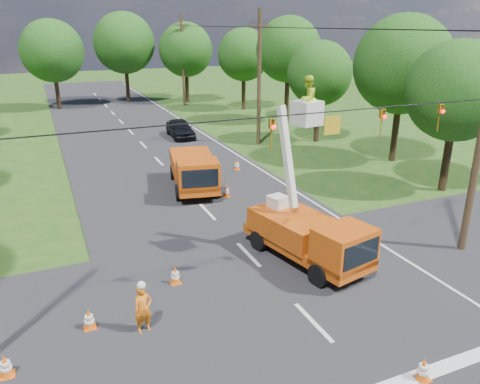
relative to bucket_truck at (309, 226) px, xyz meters
name	(u,v)px	position (x,y,z in m)	size (l,w,h in m)	color
ground	(159,162)	(-1.97, 16.34, -1.55)	(140.00, 140.00, 0.00)	#204B16
road_main	(159,162)	(-1.97, 16.34, -1.55)	(12.00, 100.00, 0.06)	black
road_cross	(283,292)	(-1.97, -1.66, -1.55)	(56.00, 10.00, 0.07)	black
edge_line	(234,153)	(3.63, 16.34, -1.55)	(0.12, 90.00, 0.02)	silver
bucket_truck	(309,226)	(0.00, 0.00, 0.00)	(3.18, 5.87, 7.23)	#CD420E
second_truck	(194,170)	(-1.47, 9.98, -0.40)	(3.26, 6.20, 2.21)	#CD420E
ground_worker	(143,309)	(-6.97, -1.96, -0.74)	(0.59, 0.39, 1.61)	#FF6215
distant_car	(180,128)	(1.50, 22.88, -0.80)	(1.77, 4.39, 1.50)	black
traffic_cone_1	(423,369)	(-0.63, -6.97, -1.19)	(0.38, 0.38, 0.71)	#F05B0C
traffic_cone_2	(272,226)	(-0.14, 2.87, -1.19)	(0.38, 0.38, 0.71)	#F05B0C
traffic_cone_3	(226,191)	(-0.26, 8.11, -1.19)	(0.38, 0.38, 0.71)	#F05B0C
traffic_cone_4	(89,319)	(-8.51, -1.16, -1.19)	(0.38, 0.38, 0.71)	#F05B0C
traffic_cone_5	(5,366)	(-10.80, -2.45, -1.19)	(0.38, 0.38, 0.71)	#F05B0C
traffic_cone_7	(237,165)	(2.20, 12.45, -1.19)	(0.38, 0.38, 0.71)	#F05B0C
traffic_cone_8	(175,275)	(-5.32, 0.39, -1.19)	(0.38, 0.38, 0.71)	#F05B0C
pole_right_mid	(259,78)	(6.53, 18.34, 3.56)	(1.80, 0.30, 10.00)	#4C3823
pole_right_far	(183,60)	(6.53, 38.34, 3.56)	(1.80, 0.30, 10.00)	#4C3823
signal_span	(349,123)	(0.26, -1.67, 4.33)	(18.00, 0.29, 1.07)	black
tree_right_a	(457,91)	(11.53, 4.34, 4.02)	(5.40, 5.40, 8.28)	#382616
tree_right_b	(403,65)	(13.03, 10.34, 4.89)	(6.40, 6.40, 9.65)	#382616
tree_right_c	(320,74)	(11.23, 17.34, 3.77)	(5.00, 5.00, 7.83)	#382616
tree_right_d	(288,50)	(12.83, 25.34, 5.13)	(6.00, 6.00, 9.70)	#382616
tree_right_e	(244,55)	(11.83, 33.34, 4.26)	(5.60, 5.60, 8.63)	#382616
tree_far_a	(52,51)	(-6.97, 41.34, 4.64)	(6.60, 6.60, 9.50)	#382616
tree_far_b	(124,43)	(1.03, 43.34, 5.26)	(7.00, 7.00, 10.32)	#382616
tree_far_c	(186,50)	(7.53, 40.34, 4.52)	(6.20, 6.20, 9.18)	#382616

